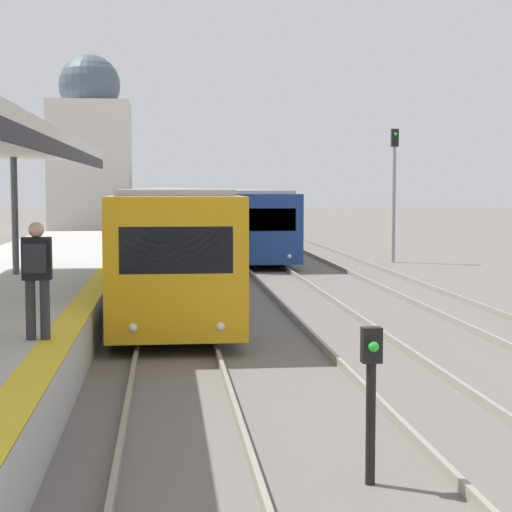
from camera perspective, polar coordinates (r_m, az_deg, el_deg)
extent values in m
cube|color=black|center=(12.55, -14.07, 7.31)|extent=(0.08, 22.83, 0.24)
cylinder|color=#47474C|center=(21.87, -15.78, 2.59)|extent=(0.16, 0.16, 2.89)
cylinder|color=#2D2D33|center=(12.49, -14.80, -3.49)|extent=(0.14, 0.14, 0.85)
cylinder|color=#2D2D33|center=(12.46, -13.89, -3.49)|extent=(0.14, 0.14, 0.85)
cube|color=black|center=(12.39, -14.41, -0.17)|extent=(0.40, 0.22, 0.60)
sphere|color=tan|center=(12.37, -14.45, 1.70)|extent=(0.22, 0.22, 0.22)
cube|color=#232328|center=(12.19, -14.55, -0.15)|extent=(0.30, 0.18, 0.40)
cube|color=gold|center=(15.26, -5.34, -0.88)|extent=(2.54, 0.70, 2.58)
cube|color=black|center=(14.90, -5.34, 0.38)|extent=(1.98, 0.04, 0.82)
sphere|color=#EFEACC|center=(15.06, -8.20, -4.77)|extent=(0.16, 0.16, 0.16)
sphere|color=#EFEACC|center=(15.08, -2.40, -4.72)|extent=(0.16, 0.16, 0.16)
cube|color=#A8ADB7|center=(23.84, -5.61, 1.09)|extent=(2.54, 16.51, 2.58)
cube|color=gray|center=(23.79, -5.64, 4.34)|extent=(2.23, 16.18, 0.12)
cube|color=black|center=(23.82, -5.62, 1.77)|extent=(2.56, 15.19, 0.67)
cylinder|color=black|center=(18.64, -8.77, -3.66)|extent=(0.12, 0.70, 0.70)
cylinder|color=black|center=(18.66, -2.13, -3.60)|extent=(0.12, 0.70, 0.70)
cylinder|color=black|center=(29.29, -7.79, -0.64)|extent=(0.12, 0.70, 0.70)
cylinder|color=black|center=(29.31, -3.58, -0.61)|extent=(0.12, 0.70, 0.70)
cube|color=#A8ADB7|center=(40.68, -5.81, 2.54)|extent=(2.54, 16.51, 2.58)
cube|color=gray|center=(40.65, -5.83, 4.44)|extent=(2.23, 16.18, 0.12)
cube|color=black|center=(40.67, -5.82, 2.94)|extent=(2.56, 15.19, 0.67)
cylinder|color=black|center=(35.40, -7.50, 0.26)|extent=(0.12, 0.70, 0.70)
cylinder|color=black|center=(35.41, -4.01, 0.29)|extent=(0.12, 0.70, 0.70)
cylinder|color=black|center=(46.10, -7.18, 1.27)|extent=(0.12, 0.70, 0.70)
cylinder|color=black|center=(46.11, -4.50, 1.29)|extent=(0.12, 0.70, 0.70)
cube|color=#A8ADB7|center=(57.53, -5.90, 3.14)|extent=(2.54, 16.51, 2.58)
cube|color=gray|center=(57.51, -5.91, 4.49)|extent=(2.23, 16.18, 0.12)
cube|color=black|center=(57.52, -5.90, 3.43)|extent=(2.56, 15.19, 0.67)
cylinder|color=black|center=(52.22, -7.05, 1.66)|extent=(0.12, 0.70, 0.70)
cylinder|color=black|center=(52.23, -4.68, 1.68)|extent=(0.12, 0.70, 0.70)
cylinder|color=black|center=(62.94, -6.89, 2.16)|extent=(0.12, 0.70, 0.70)
cylinder|color=black|center=(62.94, -4.92, 2.17)|extent=(0.12, 0.70, 0.70)
cube|color=#A8ADB7|center=(74.38, -5.94, 3.47)|extent=(2.54, 16.51, 2.58)
cube|color=gray|center=(74.37, -5.95, 4.51)|extent=(2.23, 16.18, 0.12)
cube|color=black|center=(74.38, -5.94, 3.69)|extent=(2.56, 15.19, 0.67)
cylinder|color=black|center=(69.06, -6.82, 2.37)|extent=(0.12, 0.70, 0.70)
cylinder|color=black|center=(69.07, -5.03, 2.39)|extent=(0.12, 0.70, 0.70)
cylinder|color=black|center=(79.78, -6.72, 2.67)|extent=(0.12, 0.70, 0.70)
cylinder|color=black|center=(79.79, -5.17, 2.69)|extent=(0.12, 0.70, 0.70)
cube|color=navy|center=(30.42, 0.74, 1.80)|extent=(2.52, 0.70, 2.50)
cube|color=black|center=(30.08, 0.82, 2.43)|extent=(1.96, 0.04, 0.80)
sphere|color=#EFEACC|center=(30.07, -0.61, -0.05)|extent=(0.16, 0.16, 0.16)
sphere|color=#EFEACC|center=(30.25, 2.24, -0.02)|extent=(0.16, 0.16, 0.16)
cube|color=#A8ADB7|center=(38.43, -0.68, 2.39)|extent=(2.52, 15.41, 2.50)
cube|color=gray|center=(38.40, -0.69, 4.34)|extent=(2.22, 15.11, 0.12)
cube|color=black|center=(38.42, -0.68, 2.80)|extent=(2.54, 14.18, 0.65)
cylinder|color=black|center=(33.42, -1.70, 0.04)|extent=(0.12, 0.70, 0.70)
cylinder|color=black|center=(33.65, 1.94, 0.07)|extent=(0.12, 0.70, 0.70)
cylinder|color=black|center=(43.39, -2.71, 1.09)|extent=(0.12, 0.70, 0.70)
cylinder|color=black|center=(43.57, 0.10, 1.11)|extent=(0.12, 0.70, 0.70)
cube|color=#A8ADB7|center=(54.13, -2.26, 3.03)|extent=(2.52, 15.41, 2.50)
cube|color=gray|center=(54.11, -2.26, 4.42)|extent=(2.22, 15.11, 0.12)
cube|color=black|center=(54.13, -2.26, 3.32)|extent=(2.54, 14.18, 0.65)
cylinder|color=black|center=(49.12, -3.11, 1.50)|extent=(0.12, 0.70, 0.70)
cylinder|color=black|center=(49.28, -0.62, 1.52)|extent=(0.12, 0.70, 0.70)
cylinder|color=black|center=(59.12, -3.61, 2.03)|extent=(0.12, 0.70, 0.70)
cylinder|color=black|center=(59.25, -1.54, 2.04)|extent=(0.12, 0.70, 0.70)
cylinder|color=black|center=(8.88, 7.65, -11.03)|extent=(0.10, 0.10, 1.25)
cube|color=black|center=(8.70, 7.71, -5.90)|extent=(0.20, 0.14, 0.36)
sphere|color=green|center=(8.61, 7.85, -6.00)|extent=(0.11, 0.11, 0.11)
cylinder|color=gray|center=(34.68, 9.19, 3.97)|extent=(0.14, 0.14, 5.32)
cube|color=black|center=(34.73, 9.24, 7.79)|extent=(0.28, 0.20, 0.70)
sphere|color=green|center=(34.62, 9.29, 8.03)|extent=(0.14, 0.14, 0.14)
cube|color=silver|center=(59.11, -10.96, 5.83)|extent=(5.33, 5.33, 8.70)
sphere|color=#4C5666|center=(59.49, -11.04, 11.11)|extent=(4.10, 4.10, 4.10)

